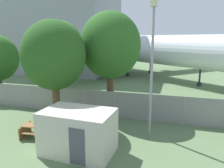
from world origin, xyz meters
The scene contains 9 objects.
hangar_building centered at (-18.85, 33.13, 7.69)m, with size 28.82×15.15×16.96m.
perimeter_fence centered at (0.00, 11.31, 1.04)m, with size 56.07×0.07×2.07m.
airplane centered at (1.88, 31.33, 4.32)m, with size 33.92×27.33×13.00m.
portable_cabin centered at (2.11, 5.60, 1.19)m, with size 3.86×2.55×2.38m.
picnic_bench_near_cabin centered at (-1.31, 6.64, 0.47)m, with size 1.87×1.63×0.76m.
tree_left_of_cabin centered at (-3.90, 14.61, 5.25)m, with size 4.53×4.53×7.78m.
tree_behind_benches centered at (1.72, 12.82, 5.51)m, with size 4.92×4.92×8.24m.
tree_far_right centered at (-1.20, 9.05, 4.91)m, with size 4.41×4.41×7.37m.
light_mast centered at (5.51, 9.07, 5.00)m, with size 0.44×0.44×8.25m.
Camera 1 is at (6.93, -4.31, 6.11)m, focal length 35.00 mm.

